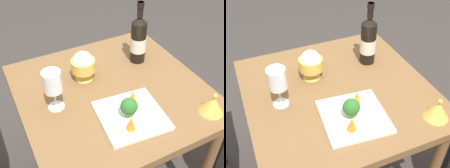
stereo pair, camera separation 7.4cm
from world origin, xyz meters
TOP-DOWN VIEW (x-y plane):
  - dining_table at (0.00, 0.00)m, footprint 0.81×0.81m
  - wine_bottle at (0.15, -0.22)m, footprint 0.08×0.08m
  - wine_glass at (0.01, 0.26)m, footprint 0.08×0.08m
  - rice_bowl at (0.13, 0.08)m, footprint 0.11×0.11m
  - rice_bowl_lid at (-0.31, -0.29)m, footprint 0.10×0.10m
  - serving_plate at (-0.19, 0.01)m, footprint 0.27×0.27m
  - broccoli_floret at (-0.19, 0.03)m, footprint 0.07×0.07m
  - carrot_garnish_left at (-0.25, 0.05)m, footprint 0.04×0.04m
  - carrot_garnish_right at (-0.12, -0.03)m, footprint 0.03×0.03m

SIDE VIEW (x-z plane):
  - dining_table at x=0.00m, z-range 0.27..0.99m
  - serving_plate at x=-0.19m, z-range 0.72..0.74m
  - rice_bowl_lid at x=-0.31m, z-range 0.71..0.81m
  - carrot_garnish_left at x=-0.25m, z-range 0.74..0.79m
  - carrot_garnish_right at x=-0.12m, z-range 0.74..0.80m
  - broccoli_floret at x=-0.19m, z-range 0.74..0.83m
  - rice_bowl at x=0.13m, z-range 0.72..0.87m
  - wine_bottle at x=0.15m, z-range 0.69..0.99m
  - wine_glass at x=0.01m, z-range 0.76..0.94m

